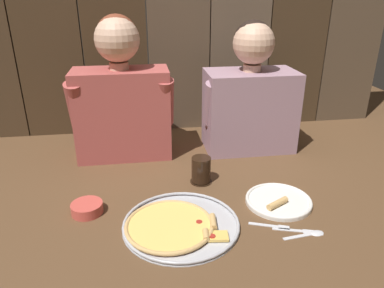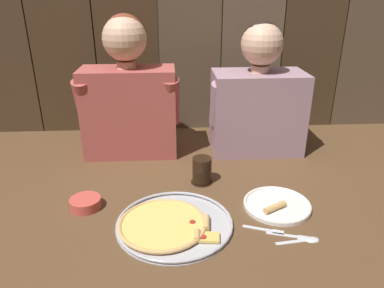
{
  "view_description": "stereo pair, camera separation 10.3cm",
  "coord_description": "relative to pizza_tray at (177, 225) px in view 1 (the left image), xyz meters",
  "views": [
    {
      "loc": [
        -0.21,
        -1.1,
        0.71
      ],
      "look_at": [
        -0.03,
        0.1,
        0.18
      ],
      "focal_mm": 33.8,
      "sensor_mm": 36.0,
      "label": 1
    },
    {
      "loc": [
        -0.11,
        -1.11,
        0.71
      ],
      "look_at": [
        -0.03,
        0.1,
        0.18
      ],
      "focal_mm": 33.8,
      "sensor_mm": 36.0,
      "label": 2
    }
  ],
  "objects": [
    {
      "name": "diner_left",
      "position": [
        -0.17,
        0.58,
        0.27
      ],
      "size": [
        0.44,
        0.21,
        0.61
      ],
      "color": "#AD4C47",
      "rests_on": "ground"
    },
    {
      "name": "pizza_tray",
      "position": [
        0.0,
        0.0,
        0.0
      ],
      "size": [
        0.38,
        0.38,
        0.03
      ],
      "color": "#B2B2B7",
      "rests_on": "ground"
    },
    {
      "name": "ground_plane",
      "position": [
        0.12,
        0.15,
        -0.01
      ],
      "size": [
        3.2,
        3.2,
        0.0
      ],
      "primitive_type": "plane",
      "color": "brown"
    },
    {
      "name": "dipping_bowl",
      "position": [
        -0.29,
        0.13,
        0.01
      ],
      "size": [
        0.11,
        0.11,
        0.04
      ],
      "color": "#CC4C42",
      "rests_on": "ground"
    },
    {
      "name": "diner_right",
      "position": [
        0.4,
        0.58,
        0.25
      ],
      "size": [
        0.44,
        0.23,
        0.58
      ],
      "color": "gray",
      "rests_on": "ground"
    },
    {
      "name": "drinking_glass",
      "position": [
        0.13,
        0.28,
        0.04
      ],
      "size": [
        0.09,
        0.09,
        0.1
      ],
      "color": "black",
      "rests_on": "ground"
    },
    {
      "name": "table_spoon",
      "position": [
        0.41,
        -0.1,
        -0.01
      ],
      "size": [
        0.14,
        0.04,
        0.01
      ],
      "color": "silver",
      "rests_on": "ground"
    },
    {
      "name": "table_fork",
      "position": [
        0.3,
        -0.04,
        -0.01
      ],
      "size": [
        0.13,
        0.06,
        0.01
      ],
      "color": "silver",
      "rests_on": "ground"
    },
    {
      "name": "wooden_backdrop_wall",
      "position": [
        0.12,
        0.9,
        0.63
      ],
      "size": [
        2.19,
        0.03,
        1.29
      ],
      "color": "#41301E",
      "rests_on": "ground"
    },
    {
      "name": "table_knife",
      "position": [
        0.38,
        -0.08,
        -0.01
      ],
      "size": [
        0.15,
        0.06,
        0.01
      ],
      "color": "silver",
      "rests_on": "ground"
    },
    {
      "name": "dinner_plate",
      "position": [
        0.37,
        0.09,
        -0.0
      ],
      "size": [
        0.23,
        0.23,
        0.03
      ],
      "color": "white",
      "rests_on": "ground"
    }
  ]
}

